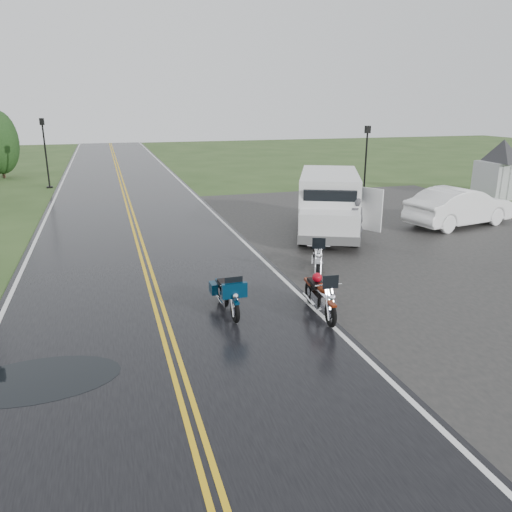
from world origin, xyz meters
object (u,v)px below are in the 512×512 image
Objects in this scene: motorcycle_teal at (235,303)px; lamp_post_far_right at (366,163)px; person_at_van at (355,223)px; lamp_post_far_left at (46,153)px; motorcycle_silver at (318,262)px; sedan_white at (459,207)px; motorcycle_red at (331,305)px; visitor_center at (502,154)px; van_white at (303,213)px.

motorcycle_teal is 0.48× the size of lamp_post_far_right.
lamp_post_far_left is (-11.97, 17.65, 1.23)m from person_at_van.
sedan_white is at bearing 51.81° from motorcycle_silver.
sedan_white reaches higher than motorcycle_teal.
person_at_van is at bearing 40.91° from motorcycle_teal.
sedan_white is 6.73m from lamp_post_far_right.
person_at_van is at bearing 63.00° from motorcycle_red.
sedan_white is 1.24× the size of lamp_post_far_right.
motorcycle_red is (-16.29, -12.98, -1.79)m from visitor_center.
person_at_van is (2.84, 3.16, 0.28)m from motorcycle_silver.
visitor_center is at bearing 55.84° from motorcycle_silver.
person_at_van reaches higher than motorcycle_silver.
visitor_center is 8.39× the size of motorcycle_teal.
van_white is 1.94m from person_at_van.
motorcycle_teal is (-2.07, 0.88, -0.05)m from motorcycle_red.
motorcycle_red is 12.43m from sedan_white.
motorcycle_red is 7.30m from person_at_van.
van_white is at bearing 78.16° from motorcycle_red.
lamp_post_far_right is at bearing -118.25° from person_at_van.
motorcycle_teal is at bearing -146.60° from visitor_center.
motorcycle_teal is at bearing 109.13° from sedan_white.
lamp_post_far_left is at bearing 150.62° from lamp_post_far_right.
van_white is 1.56× the size of lamp_post_far_right.
lamp_post_far_left is at bearing 145.17° from van_white.
visitor_center is 2.55× the size of van_white.
lamp_post_far_left reaches higher than person_at_van.
person_at_van is at bearing 70.85° from motorcycle_silver.
van_white is at bearing 97.44° from motorcycle_silver.
lamp_post_far_left is at bearing 103.73° from motorcycle_teal.
visitor_center is 8.54m from sedan_white.
visitor_center is 26.72m from lamp_post_far_left.
motorcycle_silver is at bearing -81.10° from van_white.
motorcycle_teal is 0.90× the size of motorcycle_silver.
motorcycle_red is at bearing -82.44° from van_white.
visitor_center is at bearing 32.35° from motorcycle_teal.
motorcycle_red is at bearing -85.56° from motorcycle_silver.
visitor_center reaches higher than motorcycle_silver.
lamp_post_far_left is (-10.18, 16.98, 0.91)m from van_white.
sedan_white is 23.96m from lamp_post_far_left.
motorcycle_red is at bearing -121.09° from lamp_post_far_right.
lamp_post_far_right is (10.74, 13.51, 1.44)m from motorcycle_teal.
sedan_white is (9.65, 7.83, 0.21)m from motorcycle_red.
person_at_van reaches higher than motorcycle_teal.
sedan_white is at bearing -42.01° from lamp_post_far_left.
motorcycle_teal is 7.30m from van_white.
lamp_post_far_left is (-9.13, 20.81, 1.51)m from motorcycle_silver.
van_white is 7.67m from sedan_white.
motorcycle_silver is at bearing 50.35° from person_at_van.
motorcycle_teal is at bearing -122.21° from motorcycle_silver.
sedan_white is (11.72, 6.95, 0.26)m from motorcycle_teal.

